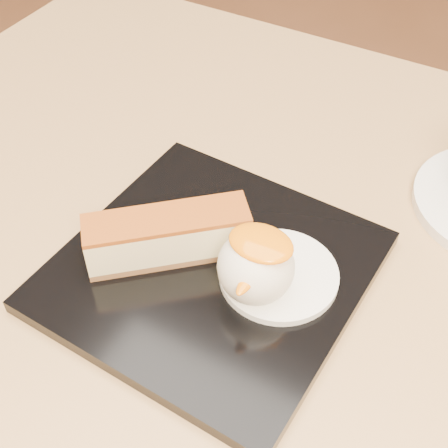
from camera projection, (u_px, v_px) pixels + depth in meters
The scene contains 7 objects.
table at pixel (194, 390), 0.59m from camera, with size 0.80×0.80×0.72m.
dessert_plate at pixel (211, 271), 0.48m from camera, with size 0.22×0.22×0.01m, color black.
cheesecake at pixel (168, 236), 0.47m from camera, with size 0.12×0.11×0.04m.
cream_smear at pixel (279, 275), 0.47m from camera, with size 0.09×0.09×0.01m, color white.
ice_cream_scoop at pixel (256, 267), 0.44m from camera, with size 0.06×0.06×0.06m, color white.
mango_sauce at pixel (261, 243), 0.42m from camera, with size 0.05×0.04×0.01m, color orange.
mint_sprig at pixel (259, 236), 0.49m from camera, with size 0.04×0.03×0.00m.
Camera 1 is at (0.17, -0.25, 1.10)m, focal length 50.00 mm.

